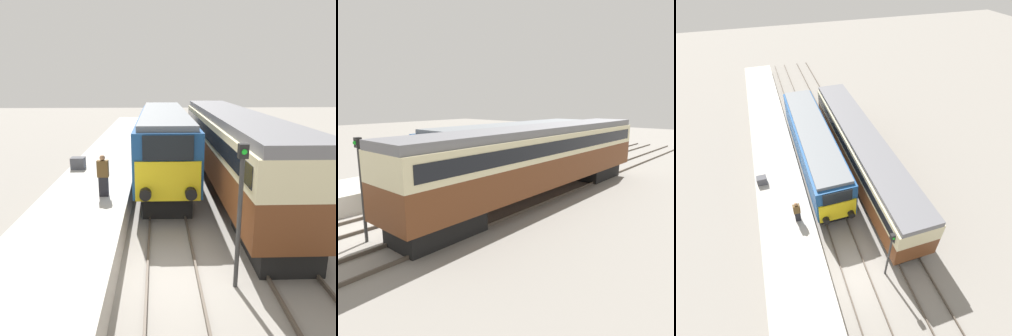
% 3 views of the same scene
% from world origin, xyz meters
% --- Properties ---
extents(ground_plane, '(120.00, 120.00, 0.00)m').
position_xyz_m(ground_plane, '(0.00, 0.00, 0.00)').
color(ground_plane, gray).
extents(platform_left, '(3.50, 50.00, 0.99)m').
position_xyz_m(platform_left, '(-3.30, 8.00, 0.49)').
color(platform_left, '#B7B2A8').
rests_on(platform_left, ground_plane).
extents(rails_near_track, '(1.51, 60.00, 0.14)m').
position_xyz_m(rails_near_track, '(0.00, 5.00, 0.07)').
color(rails_near_track, '#4C4238').
rests_on(rails_near_track, ground_plane).
extents(rails_far_track, '(1.50, 60.00, 0.14)m').
position_xyz_m(rails_far_track, '(3.40, 5.00, 0.07)').
color(rails_far_track, '#4C4238').
rests_on(rails_far_track, ground_plane).
extents(locomotive, '(2.70, 14.38, 3.81)m').
position_xyz_m(locomotive, '(0.00, 10.43, 2.13)').
color(locomotive, black).
rests_on(locomotive, ground_plane).
extents(passenger_carriage, '(2.75, 17.89, 3.94)m').
position_xyz_m(passenger_carriage, '(3.40, 8.25, 2.39)').
color(passenger_carriage, black).
rests_on(passenger_carriage, ground_plane).
extents(person_on_platform, '(0.44, 0.26, 1.67)m').
position_xyz_m(person_on_platform, '(-2.53, 4.13, 1.82)').
color(person_on_platform, black).
rests_on(person_on_platform, platform_left).
extents(signal_post, '(0.24, 0.28, 3.96)m').
position_xyz_m(signal_post, '(1.70, -0.55, 2.35)').
color(signal_post, '#333333').
rests_on(signal_post, ground_plane).
extents(luggage_crate, '(0.70, 0.56, 0.60)m').
position_xyz_m(luggage_crate, '(-4.51, 8.37, 1.29)').
color(luggage_crate, '#4C4C51').
rests_on(luggage_crate, platform_left).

